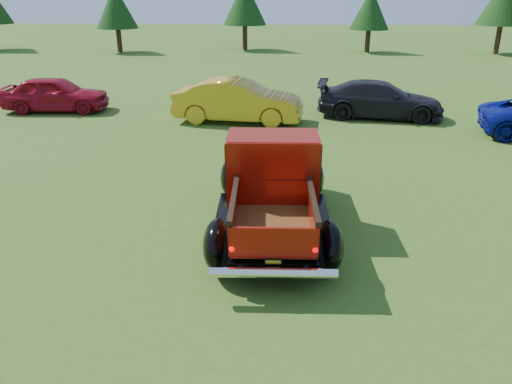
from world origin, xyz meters
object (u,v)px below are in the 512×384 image
Objects in this scene: pickup_truck at (273,182)px; show_car_grey at (380,100)px; tree_west at (116,7)px; tree_mid_right at (370,9)px; show_car_red at (55,94)px; show_car_yellow at (238,101)px; tree_mid_left at (245,2)px.

show_car_grey is at bearing 66.21° from pickup_truck.
tree_west is 18.03m from tree_mid_right.
pickup_truck is 12.48m from show_car_red.
pickup_truck is 8.11m from show_car_yellow.
show_car_red is (3.50, -18.76, -2.45)m from tree_west.
tree_mid_left reaches higher than pickup_truck.
tree_mid_left is (9.00, 2.00, 0.27)m from tree_west.
pickup_truck is 1.27× the size of show_car_red.
tree_mid_right is 1.00× the size of show_car_grey.
pickup_truck is (11.91, -27.97, -2.26)m from tree_west.
tree_west is 1.04× the size of show_car_grey.
show_car_yellow is at bearing -62.28° from tree_west.
tree_mid_left is at bearing 173.66° from tree_mid_right.
show_car_grey is (6.50, -21.03, -2.74)m from tree_mid_left.
tree_west is at bearing 34.06° from show_car_yellow.
show_car_red reaches higher than show_car_grey.
tree_mid_left reaches higher than tree_west.
tree_west is at bearing -167.47° from tree_mid_left.
tree_west is 1.04× the size of show_car_yellow.
tree_mid_left is 1.14× the size of tree_mid_right.
pickup_truck is at bearing -163.67° from show_car_yellow.
tree_mid_right is 22.40m from show_car_yellow.
tree_west is 22.70m from show_car_yellow.
tree_west is 30.49m from pickup_truck.
pickup_truck reaches higher than show_car_yellow.
tree_mid_right reaches higher than show_car_red.
tree_west is at bearing 7.57° from show_car_red.
tree_mid_left reaches higher than show_car_grey.
pickup_truck is 9.64m from show_car_grey.
show_car_yellow is at bearing -86.10° from tree_mid_left.
show_car_grey is (5.00, 0.95, -0.08)m from show_car_yellow.
tree_mid_left reaches higher than tree_mid_right.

